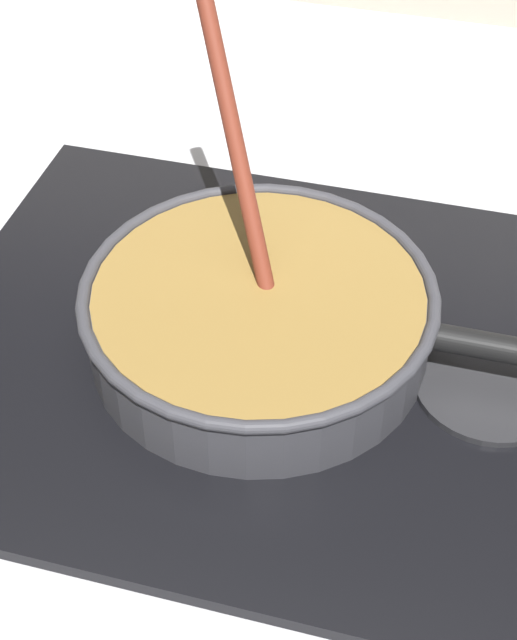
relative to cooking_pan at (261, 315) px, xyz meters
The scene contains 5 objects.
ground 0.17m from the cooking_pan, 127.74° to the right, with size 2.40×1.60×0.04m, color #B7B7BC.
hob_plate 0.04m from the cooking_pan, 167.24° to the right, with size 0.56×0.48×0.01m, color black.
burner_ring 0.03m from the cooking_pan, 167.24° to the right, with size 0.19×0.19×0.01m, color #592D0C.
spare_burner 0.19m from the cooking_pan, ahead, with size 0.12×0.12×0.01m, color #262628.
cooking_pan is the anchor object (origin of this frame).
Camera 1 is at (0.24, -0.44, 0.59)m, focal length 54.55 mm.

